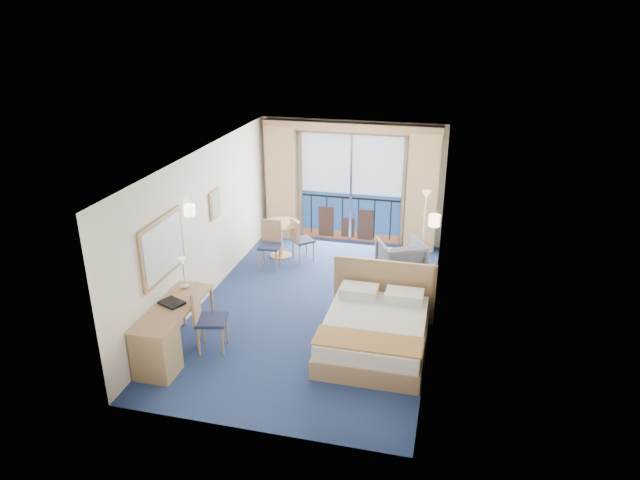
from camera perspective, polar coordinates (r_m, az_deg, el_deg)
The scene contains 22 objects.
floor at distance 10.10m, azimuth -0.48°, elevation -6.71°, with size 6.50×6.50×0.00m, color navy.
room_walls at distance 9.37m, azimuth -0.52°, elevation 2.84°, with size 4.04×6.54×2.72m.
balcony_door at distance 12.55m, azimuth 3.08°, elevation 4.85°, with size 2.36×0.03×2.52m.
curtain_left at distance 12.74m, azimuth -3.90°, elevation 5.71°, with size 0.65×0.22×2.55m, color tan.
curtain_right at distance 12.20m, azimuth 10.18°, elevation 4.65°, with size 0.65×0.22×2.55m, color tan.
pelmet at distance 12.09m, azimuth 3.15°, elevation 11.20°, with size 3.80×0.25×0.18m, color #A28058.
mirror at distance 8.85m, azimuth -15.44°, elevation -0.78°, with size 0.05×1.25×0.95m.
wall_print at distance 10.45m, azimuth -10.45°, elevation 3.53°, with size 0.04×0.42×0.52m.
sconce_left at distance 9.47m, azimuth -12.91°, elevation 2.94°, with size 0.18×0.18×0.18m, color #FFE3B2.
sconce_right at distance 8.95m, azimuth 11.38°, elevation 1.94°, with size 0.18×0.18×0.18m, color #FFE3B2.
bed at distance 8.88m, azimuth 5.52°, elevation -9.00°, with size 1.69×2.01×1.06m.
nightstand at distance 10.01m, azimuth 9.88°, elevation -5.57°, with size 0.42×0.40×0.54m, color tan.
phone at distance 9.89m, azimuth 9.83°, elevation -3.94°, with size 0.17×0.13×0.07m, color beige.
armchair at distance 11.16m, azimuth 8.06°, elevation -1.86°, with size 0.80×0.82×0.75m, color #4A505A.
floor_lamp at distance 11.85m, azimuth 10.51°, elevation 3.23°, with size 0.20×0.20×1.46m.
desk at distance 8.59m, azimuth -15.70°, elevation -9.92°, with size 0.58×1.68×0.79m.
desk_chair at distance 8.84m, azimuth -11.42°, elevation -7.38°, with size 0.55×0.54×1.04m.
folder at distance 8.83m, azimuth -14.61°, elevation -6.09°, with size 0.35×0.27×0.03m, color black.
desk_lamp at distance 9.11m, azimuth -13.55°, elevation -2.60°, with size 0.13×0.13×0.49m.
round_table at distance 11.91m, azimuth -4.01°, elevation 0.88°, with size 0.82×0.82×0.74m.
table_chair_a at distance 11.70m, azimuth -2.05°, elevation 0.26°, with size 0.56×0.56×0.91m.
table_chair_b at distance 11.49m, azimuth -4.99°, elevation -0.09°, with size 0.44×0.45×0.96m.
Camera 1 is at (2.18, -8.56, 4.89)m, focal length 32.00 mm.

